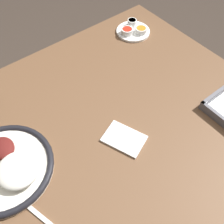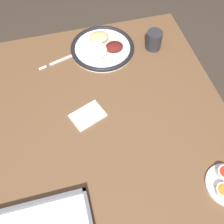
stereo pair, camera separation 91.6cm
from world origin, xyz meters
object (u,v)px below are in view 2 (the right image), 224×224
Objects in this scene: drinking_cup at (154,40)px; napkin at (88,116)px; dinner_plate at (102,48)px; fork at (63,59)px.

napkin is (0.38, 0.30, -0.04)m from drinking_cup.
dinner_plate is 0.37m from napkin.
dinner_plate is at bearing -111.84° from napkin.
fork is at bearing -81.81° from napkin.
dinner_plate reaches higher than fork.
napkin is at bearing 38.46° from drinking_cup.
drinking_cup is (-0.24, 0.04, 0.03)m from dinner_plate.
napkin is at bearing 68.16° from dinner_plate.
napkin is at bearing 81.52° from fork.
dinner_plate is 1.42× the size of fork.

